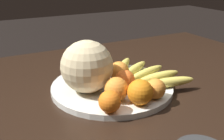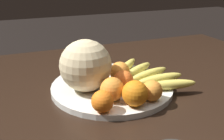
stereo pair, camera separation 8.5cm
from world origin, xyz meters
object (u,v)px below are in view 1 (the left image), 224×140
(kitchen_table, at_px, (121,117))
(orange_front_right, at_px, (116,89))
(orange_back_right, at_px, (139,92))
(produce_tag, at_px, (114,89))
(fruit_bowl, at_px, (112,86))
(orange_back_left, at_px, (124,80))
(orange_front_left, at_px, (155,89))
(orange_mid_center, at_px, (119,72))
(melon, at_px, (87,67))
(banana_bunch, at_px, (146,73))
(orange_top_small, at_px, (110,102))

(kitchen_table, relative_size, orange_front_right, 22.58)
(orange_back_right, bearing_deg, produce_tag, 97.26)
(fruit_bowl, bearing_deg, orange_front_right, -111.56)
(orange_front_right, height_order, orange_back_left, orange_front_right)
(orange_front_left, distance_m, orange_mid_center, 0.16)
(melon, relative_size, orange_front_left, 2.65)
(orange_mid_center, bearing_deg, orange_back_left, -103.89)
(banana_bunch, xyz_separation_m, orange_mid_center, (-0.10, 0.02, 0.02))
(melon, relative_size, produce_tag, 1.61)
(produce_tag, bearing_deg, fruit_bowl, 98.63)
(fruit_bowl, xyz_separation_m, orange_mid_center, (0.03, 0.01, 0.04))
(orange_top_small, bearing_deg, banana_bunch, 33.72)
(orange_front_left, distance_m, produce_tag, 0.14)
(melon, height_order, orange_back_left, melon)
(orange_back_left, bearing_deg, orange_mid_center, 76.11)
(kitchen_table, xyz_separation_m, fruit_bowl, (-0.01, 0.05, 0.09))
(orange_front_right, bearing_deg, orange_front_left, -21.69)
(banana_bunch, height_order, produce_tag, banana_bunch)
(kitchen_table, height_order, produce_tag, produce_tag)
(orange_mid_center, bearing_deg, melon, -170.56)
(orange_front_left, xyz_separation_m, orange_back_left, (-0.05, 0.10, 0.00))
(orange_front_right, bearing_deg, orange_back_left, 42.36)
(melon, relative_size, orange_back_right, 2.20)
(fruit_bowl, xyz_separation_m, orange_back_left, (0.02, -0.05, 0.04))
(orange_back_left, bearing_deg, orange_front_left, -63.30)
(fruit_bowl, relative_size, orange_front_left, 6.59)
(orange_front_left, height_order, orange_front_right, orange_front_right)
(kitchen_table, distance_m, orange_front_left, 0.17)
(banana_bunch, xyz_separation_m, orange_top_small, (-0.22, -0.15, 0.01))
(fruit_bowl, xyz_separation_m, orange_top_small, (-0.09, -0.16, 0.04))
(orange_front_right, distance_m, orange_top_small, 0.07)
(banana_bunch, height_order, orange_top_small, orange_top_small)
(orange_mid_center, bearing_deg, produce_tag, -130.97)
(fruit_bowl, distance_m, orange_back_left, 0.07)
(banana_bunch, height_order, orange_back_left, orange_back_left)
(orange_mid_center, bearing_deg, kitchen_table, -111.97)
(orange_front_left, relative_size, orange_back_left, 0.95)
(orange_back_right, bearing_deg, banana_bunch, 49.16)
(orange_back_right, relative_size, orange_top_small, 1.21)
(fruit_bowl, height_order, orange_front_right, orange_front_right)
(kitchen_table, relative_size, melon, 9.86)
(orange_mid_center, relative_size, orange_top_small, 1.14)
(orange_front_left, xyz_separation_m, orange_top_small, (-0.15, -0.01, -0.00))
(kitchen_table, bearing_deg, orange_front_left, -57.88)
(melon, distance_m, produce_tag, 0.12)
(kitchen_table, relative_size, orange_back_right, 21.67)
(orange_back_right, bearing_deg, orange_top_small, 179.14)
(orange_back_right, bearing_deg, kitchen_table, 88.33)
(orange_back_left, bearing_deg, melon, 157.90)
(orange_back_left, distance_m, orange_back_right, 0.11)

